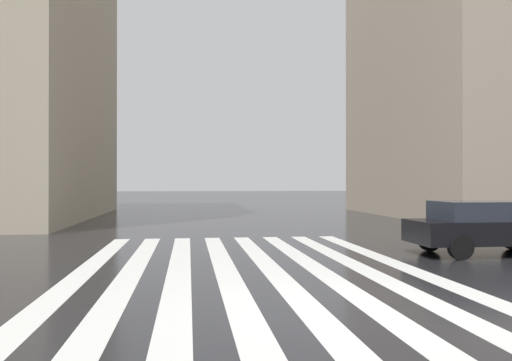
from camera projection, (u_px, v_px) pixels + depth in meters
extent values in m
plane|color=black|center=(365.00, 313.00, 7.48)|extent=(220.00, 220.00, 0.00)
cube|color=silver|center=(401.00, 266.00, 11.74)|extent=(13.00, 0.50, 0.01)
cube|color=silver|center=(358.00, 267.00, 11.61)|extent=(13.00, 0.50, 0.01)
cube|color=silver|center=(315.00, 268.00, 11.48)|extent=(13.00, 0.50, 0.01)
cube|color=silver|center=(271.00, 269.00, 11.35)|extent=(13.00, 0.50, 0.01)
cube|color=silver|center=(225.00, 270.00, 11.22)|extent=(13.00, 0.50, 0.01)
cube|color=silver|center=(179.00, 271.00, 11.09)|extent=(13.00, 0.50, 0.01)
cube|color=silver|center=(132.00, 272.00, 10.96)|extent=(13.00, 0.50, 0.01)
cube|color=silver|center=(83.00, 273.00, 10.83)|extent=(13.00, 0.50, 0.01)
cube|color=black|center=(489.00, 231.00, 13.63)|extent=(1.75, 4.10, 0.60)
cube|color=#232833|center=(483.00, 211.00, 13.61)|extent=(1.54, 2.46, 0.50)
cylinder|color=black|center=(429.00, 240.00, 14.28)|extent=(0.20, 0.62, 0.62)
cylinder|color=black|center=(461.00, 247.00, 12.65)|extent=(0.20, 0.62, 0.62)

